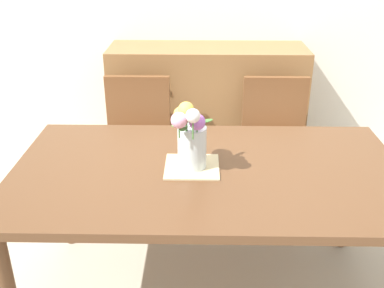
{
  "coord_description": "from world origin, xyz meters",
  "views": [
    {
      "loc": [
        -0.04,
        -1.83,
        1.73
      ],
      "look_at": [
        -0.07,
        0.01,
        0.87
      ],
      "focal_mm": 42.19,
      "sensor_mm": 36.0,
      "label": 1
    }
  ],
  "objects_px": {
    "dresser": "(207,113)",
    "flower_vase": "(190,137)",
    "chair_right": "(275,138)",
    "dining_table": "(208,183)",
    "chair_left": "(137,137)"
  },
  "relations": [
    {
      "from": "dining_table",
      "to": "chair_right",
      "type": "height_order",
      "value": "chair_right"
    },
    {
      "from": "chair_right",
      "to": "dresser",
      "type": "height_order",
      "value": "dresser"
    },
    {
      "from": "flower_vase",
      "to": "dresser",
      "type": "bearing_deg",
      "value": 86.06
    },
    {
      "from": "dining_table",
      "to": "flower_vase",
      "type": "relative_size",
      "value": 5.54
    },
    {
      "from": "chair_right",
      "to": "flower_vase",
      "type": "bearing_deg",
      "value": 58.2
    },
    {
      "from": "dining_table",
      "to": "chair_right",
      "type": "relative_size",
      "value": 2.02
    },
    {
      "from": "flower_vase",
      "to": "dining_table",
      "type": "bearing_deg",
      "value": 4.97
    },
    {
      "from": "dining_table",
      "to": "flower_vase",
      "type": "bearing_deg",
      "value": -175.03
    },
    {
      "from": "chair_left",
      "to": "flower_vase",
      "type": "distance_m",
      "value": 1.01
    },
    {
      "from": "dining_table",
      "to": "dresser",
      "type": "xyz_separation_m",
      "value": [
        0.01,
        1.33,
        -0.17
      ]
    },
    {
      "from": "chair_right",
      "to": "flower_vase",
      "type": "height_order",
      "value": "flower_vase"
    },
    {
      "from": "dining_table",
      "to": "chair_right",
      "type": "distance_m",
      "value": 0.97
    },
    {
      "from": "dresser",
      "to": "flower_vase",
      "type": "height_order",
      "value": "flower_vase"
    },
    {
      "from": "chair_right",
      "to": "dresser",
      "type": "distance_m",
      "value": 0.65
    },
    {
      "from": "flower_vase",
      "to": "chair_right",
      "type": "bearing_deg",
      "value": 58.2
    }
  ]
}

